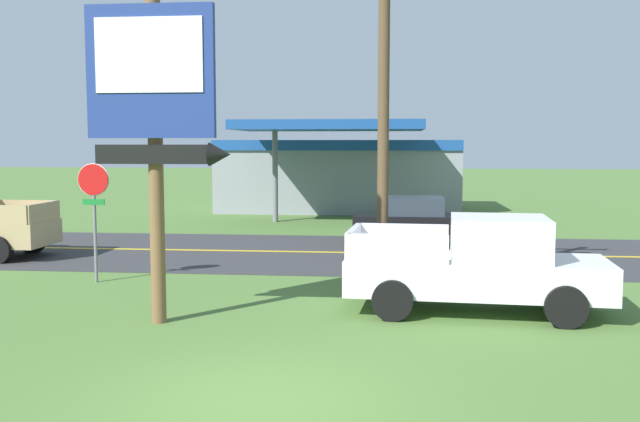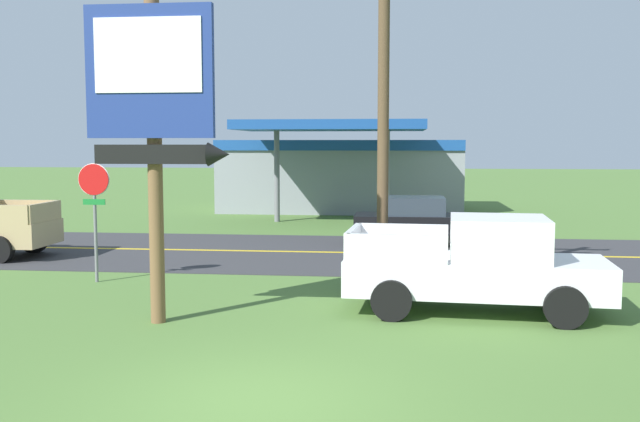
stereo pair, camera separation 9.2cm
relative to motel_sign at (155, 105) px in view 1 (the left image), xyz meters
name	(u,v)px [view 1 (the left image)]	position (x,y,z in m)	size (l,w,h in m)	color
ground_plane	(259,403)	(2.64, -3.86, -4.13)	(180.00, 180.00, 0.00)	#4C7033
road_asphalt	(336,253)	(2.64, 9.14, -4.12)	(140.00, 8.00, 0.02)	#333335
road_centre_line	(336,252)	(2.64, 9.14, -4.11)	(126.00, 0.20, 0.01)	gold
motel_sign	(155,105)	(0.00, 0.00, 0.00)	(2.68, 0.54, 6.26)	brown
stop_sign	(94,201)	(-2.90, 3.82, -2.11)	(0.80, 0.08, 2.95)	slate
utility_pole	(384,99)	(4.16, 3.47, 0.31)	(1.96, 0.26, 8.27)	brown
gas_station	(339,173)	(1.67, 23.47, -2.19)	(12.00, 11.50, 4.40)	gray
pickup_white_parked_on_lawn	(479,266)	(6.15, 1.60, -3.17)	(5.33, 2.52, 1.96)	silver
car_black_near_lane	(415,221)	(5.15, 11.14, -3.30)	(4.20, 2.00, 1.64)	black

